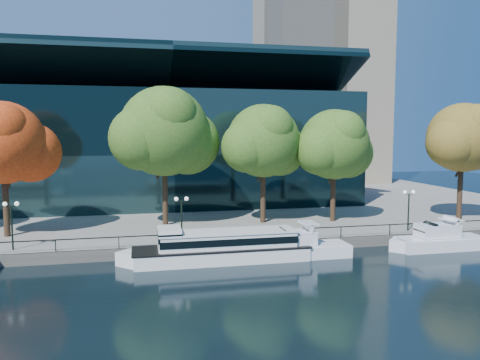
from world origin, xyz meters
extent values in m
plane|color=black|center=(0.00, 0.00, 0.00)|extent=(160.00, 160.00, 0.00)
cube|color=slate|center=(0.00, 36.50, 0.50)|extent=(90.00, 67.00, 1.00)
cube|color=#47443F|center=(0.00, 3.05, 0.50)|extent=(90.00, 0.25, 1.00)
cube|color=black|center=(0.00, 3.25, 1.95)|extent=(88.20, 0.08, 0.08)
cube|color=black|center=(0.00, 3.25, 1.45)|extent=(0.07, 0.07, 0.90)
cube|color=black|center=(-4.00, 32.00, 8.00)|extent=(50.00, 24.00, 16.00)
cube|color=black|center=(-4.00, 28.00, 17.50)|extent=(50.00, 17.14, 7.86)
cube|color=gray|center=(28.00, 55.00, 32.50)|extent=(22.00, 22.00, 65.00)
cube|color=white|center=(-1.63, 1.10, 0.56)|extent=(14.36, 3.49, 1.13)
cube|color=black|center=(-1.63, 1.10, 1.15)|extent=(14.65, 3.56, 0.12)
cube|color=white|center=(-8.81, 1.10, 0.56)|extent=(2.89, 2.89, 1.13)
cube|color=white|center=(-1.12, 1.10, 1.80)|extent=(11.20, 2.86, 1.23)
cube|color=black|center=(-1.12, 1.10, 1.85)|extent=(11.34, 2.93, 0.56)
cube|color=white|center=(-1.12, 1.10, 2.46)|extent=(11.49, 3.00, 0.10)
cube|color=white|center=(-5.94, 1.10, 2.10)|extent=(1.85, 2.44, 1.85)
cube|color=black|center=(-5.94, 1.10, 2.31)|extent=(1.90, 2.51, 0.72)
cube|color=white|center=(4.74, 0.87, 0.54)|extent=(9.37, 2.68, 1.07)
cube|color=white|center=(0.06, 0.87, 0.54)|extent=(2.05, 2.05, 1.07)
cube|color=white|center=(4.74, 0.87, 1.09)|extent=(9.18, 2.62, 0.07)
cube|color=white|center=(4.27, 0.87, 1.74)|extent=(4.22, 2.01, 1.16)
cube|color=black|center=(3.06, 0.87, 1.83)|extent=(1.85, 1.93, 1.46)
cube|color=white|center=(5.87, 0.87, 2.59)|extent=(0.22, 2.09, 0.71)
cube|color=white|center=(5.87, 0.87, 2.94)|extent=(1.25, 2.09, 0.13)
cube|color=white|center=(18.65, 0.65, 0.55)|extent=(8.22, 2.56, 1.10)
cube|color=white|center=(14.54, 0.65, 0.55)|extent=(2.01, 2.01, 1.10)
cube|color=white|center=(18.65, 0.65, 1.11)|extent=(8.06, 2.51, 0.07)
cube|color=white|center=(18.24, 0.65, 1.78)|extent=(3.70, 1.92, 1.19)
cube|color=black|center=(17.17, 0.65, 1.87)|extent=(1.67, 1.84, 1.38)
cube|color=white|center=(19.64, 0.65, 2.65)|extent=(0.23, 1.99, 0.73)
cube|color=white|center=(19.64, 0.65, 2.74)|extent=(1.28, 1.99, 0.14)
cylinder|color=black|center=(-20.38, 10.21, 4.50)|extent=(0.56, 0.56, 6.99)
cylinder|color=black|center=(-19.88, 10.41, 7.24)|extent=(1.13, 1.71, 3.51)
sphere|color=#A5220D|center=(-20.38, 10.21, 9.74)|extent=(7.62, 7.62, 7.62)
sphere|color=#A5220D|center=(-18.29, 11.36, 8.79)|extent=(5.71, 5.71, 5.71)
sphere|color=#A5220D|center=(-20.00, 8.69, 11.07)|extent=(4.57, 4.57, 4.57)
cylinder|color=black|center=(-5.61, 12.36, 4.92)|extent=(0.56, 0.56, 7.83)
cylinder|color=black|center=(-5.11, 12.56, 7.99)|extent=(1.23, 1.87, 3.91)
cylinder|color=black|center=(-6.01, 12.06, 7.71)|extent=(1.13, 1.28, 3.50)
sphere|color=#31571B|center=(-5.61, 12.36, 10.79)|extent=(9.24, 9.24, 9.24)
sphere|color=#31571B|center=(-3.07, 13.74, 9.64)|extent=(6.93, 6.93, 6.93)
sphere|color=#31571B|center=(-7.92, 11.43, 10.10)|extent=(6.47, 6.47, 6.47)
sphere|color=#31571B|center=(-5.15, 10.51, 12.41)|extent=(5.54, 5.54, 5.54)
cylinder|color=black|center=(4.79, 11.77, 4.52)|extent=(0.56, 0.56, 7.04)
cylinder|color=black|center=(5.29, 11.97, 7.28)|extent=(1.14, 1.71, 3.53)
cylinder|color=black|center=(4.39, 11.47, 7.03)|extent=(1.05, 1.18, 3.15)
sphere|color=#31571B|center=(4.79, 11.77, 9.80)|extent=(7.79, 7.79, 7.79)
sphere|color=#31571B|center=(6.94, 12.94, 8.82)|extent=(5.85, 5.85, 5.85)
sphere|color=#31571B|center=(2.85, 10.99, 9.21)|extent=(5.46, 5.46, 5.46)
sphere|color=#31571B|center=(5.18, 10.21, 11.16)|extent=(4.68, 4.68, 4.68)
cylinder|color=black|center=(12.49, 10.90, 4.36)|extent=(0.56, 0.56, 6.71)
cylinder|color=black|center=(12.99, 11.10, 6.99)|extent=(1.10, 1.65, 3.37)
cylinder|color=black|center=(12.09, 10.60, 6.75)|extent=(1.01, 1.14, 3.01)
sphere|color=#31571B|center=(12.49, 10.90, 9.39)|extent=(7.60, 7.60, 7.60)
sphere|color=#31571B|center=(14.58, 12.04, 8.44)|extent=(5.70, 5.70, 5.70)
sphere|color=#31571B|center=(10.59, 10.14, 8.82)|extent=(5.32, 5.32, 5.32)
sphere|color=#31571B|center=(12.87, 9.38, 10.72)|extent=(4.56, 4.56, 4.56)
cylinder|color=black|center=(26.65, 8.72, 4.65)|extent=(0.56, 0.56, 7.30)
cylinder|color=black|center=(27.15, 8.92, 7.52)|extent=(1.17, 1.77, 3.65)
cylinder|color=black|center=(26.25, 8.42, 7.26)|extent=(1.07, 1.22, 3.27)
sphere|color=brown|center=(26.65, 8.72, 10.13)|extent=(7.59, 7.59, 7.59)
sphere|color=brown|center=(28.74, 9.86, 9.18)|extent=(5.69, 5.69, 5.69)
sphere|color=brown|center=(24.76, 7.96, 9.56)|extent=(5.31, 5.31, 5.31)
sphere|color=brown|center=(27.03, 7.20, 11.45)|extent=(4.56, 4.56, 4.56)
cylinder|color=black|center=(-18.53, 4.50, 2.80)|extent=(0.14, 0.14, 3.60)
cube|color=black|center=(-18.53, 4.50, 4.65)|extent=(0.90, 0.06, 0.06)
sphere|color=white|center=(-18.98, 4.50, 4.85)|extent=(0.36, 0.36, 0.36)
sphere|color=white|center=(-18.08, 4.50, 4.85)|extent=(0.36, 0.36, 0.36)
cylinder|color=black|center=(-4.63, 4.50, 2.80)|extent=(0.14, 0.14, 3.60)
cube|color=black|center=(-4.63, 4.50, 4.65)|extent=(0.90, 0.06, 0.06)
sphere|color=white|center=(-5.08, 4.50, 4.85)|extent=(0.36, 0.36, 0.36)
sphere|color=white|center=(-4.18, 4.50, 4.85)|extent=(0.36, 0.36, 0.36)
cylinder|color=black|center=(17.70, 4.50, 2.80)|extent=(0.14, 0.14, 3.60)
cube|color=black|center=(17.70, 4.50, 4.65)|extent=(0.90, 0.06, 0.06)
sphere|color=white|center=(17.25, 4.50, 4.85)|extent=(0.36, 0.36, 0.36)
sphere|color=white|center=(18.15, 4.50, 4.85)|extent=(0.36, 0.36, 0.36)
camera|label=1|loc=(-8.28, -36.45, 10.60)|focal=35.00mm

